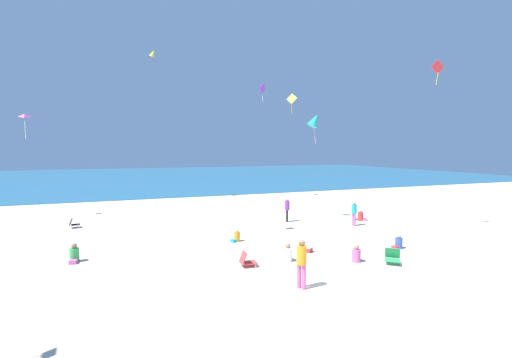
# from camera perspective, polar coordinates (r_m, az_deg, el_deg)

# --- Properties ---
(ground_plane) EXTENTS (120.00, 120.00, 0.00)m
(ground_plane) POSITION_cam_1_polar(r_m,az_deg,el_deg) (21.86, -3.31, -7.83)
(ground_plane) COLOR beige
(ocean_water) EXTENTS (120.00, 60.00, 0.05)m
(ocean_water) POSITION_cam_1_polar(r_m,az_deg,el_deg) (65.84, -15.48, 0.41)
(ocean_water) COLOR #236084
(ocean_water) RESTS_ON ground_plane
(beach_chair_far_right) EXTENTS (0.90, 0.90, 0.64)m
(beach_chair_far_right) POSITION_cam_1_polar(r_m,az_deg,el_deg) (16.24, 20.97, -11.53)
(beach_chair_far_right) COLOR #2D9956
(beach_chair_far_right) RESTS_ON ground_plane
(beach_chair_far_left) EXTENTS (0.68, 0.55, 0.63)m
(beach_chair_far_left) POSITION_cam_1_polar(r_m,az_deg,el_deg) (14.82, -1.51, -12.86)
(beach_chair_far_left) COLOR #D13D3D
(beach_chair_far_left) RESTS_ON ground_plane
(beach_chair_mid_beach) EXTENTS (0.67, 0.60, 0.59)m
(beach_chair_mid_beach) POSITION_cam_1_polar(r_m,az_deg,el_deg) (24.44, -27.15, -6.33)
(beach_chair_mid_beach) COLOR black
(beach_chair_mid_beach) RESTS_ON ground_plane
(cooler_box) EXTENTS (0.60, 0.63, 0.25)m
(cooler_box) POSITION_cam_1_polar(r_m,az_deg,el_deg) (17.06, 8.05, -11.04)
(cooler_box) COLOR red
(cooler_box) RESTS_ON ground_plane
(person_0) EXTENTS (0.46, 0.46, 1.72)m
(person_0) POSITION_cam_1_polar(r_m,az_deg,el_deg) (12.51, 7.29, -12.76)
(person_0) COLOR #D8599E
(person_0) RESTS_ON ground_plane
(person_1) EXTENTS (0.62, 0.66, 0.75)m
(person_1) POSITION_cam_1_polar(r_m,az_deg,el_deg) (16.03, 15.74, -11.64)
(person_1) COLOR #D8599E
(person_1) RESTS_ON ground_plane
(person_2) EXTENTS (0.33, 0.33, 1.53)m
(person_2) POSITION_cam_1_polar(r_m,az_deg,el_deg) (23.14, 15.41, -5.06)
(person_2) COLOR #D8599E
(person_2) RESTS_ON ground_plane
(person_3) EXTENTS (0.60, 0.38, 0.71)m
(person_3) POSITION_cam_1_polar(r_m,az_deg,el_deg) (18.69, 21.79, -9.50)
(person_3) COLOR blue
(person_3) RESTS_ON ground_plane
(person_4) EXTENTS (0.42, 0.66, 0.80)m
(person_4) POSITION_cam_1_polar(r_m,az_deg,el_deg) (17.20, -27.06, -10.79)
(person_4) COLOR green
(person_4) RESTS_ON ground_plane
(person_5) EXTENTS (0.41, 0.41, 1.60)m
(person_5) POSITION_cam_1_polar(r_m,az_deg,el_deg) (23.60, 4.99, -4.63)
(person_5) COLOR black
(person_5) RESTS_ON ground_plane
(person_6) EXTENTS (0.63, 0.71, 0.80)m
(person_6) POSITION_cam_1_polar(r_m,az_deg,el_deg) (15.56, 5.07, -11.90)
(person_6) COLOR white
(person_6) RESTS_ON ground_plane
(person_7) EXTENTS (0.59, 0.47, 0.67)m
(person_7) POSITION_cam_1_polar(r_m,az_deg,el_deg) (18.72, -3.15, -9.20)
(person_7) COLOR orange
(person_7) RESTS_ON ground_plane
(person_8) EXTENTS (0.71, 0.59, 0.79)m
(person_8) POSITION_cam_1_polar(r_m,az_deg,el_deg) (25.00, 16.45, -5.75)
(person_8) COLOR red
(person_8) RESTS_ON ground_plane
(kite_purple) EXTENTS (0.84, 0.74, 1.82)m
(kite_purple) POSITION_cam_1_polar(r_m,az_deg,el_deg) (34.63, 1.04, 14.25)
(kite_purple) COLOR purple
(kite_lime) EXTENTS (0.51, 0.56, 1.32)m
(kite_lime) POSITION_cam_1_polar(r_m,az_deg,el_deg) (23.61, 5.75, 12.56)
(kite_lime) COLOR #99DB33
(kite_magenta) EXTENTS (0.57, 0.44, 1.68)m
(kite_magenta) POSITION_cam_1_polar(r_m,az_deg,el_deg) (28.62, -33.06, 8.46)
(kite_magenta) COLOR #DB3DA8
(kite_teal) EXTENTS (0.99, 0.73, 1.93)m
(kite_teal) POSITION_cam_1_polar(r_m,az_deg,el_deg) (22.51, 9.35, 9.25)
(kite_teal) COLOR #1EADAD
(kite_red) EXTENTS (0.82, 0.17, 1.39)m
(kite_red) POSITION_cam_1_polar(r_m,az_deg,el_deg) (23.29, 27.03, 15.60)
(kite_red) COLOR red
(kite_yellow) EXTENTS (0.77, 0.66, 1.26)m
(kite_yellow) POSITION_cam_1_polar(r_m,az_deg,el_deg) (35.23, -16.17, 18.72)
(kite_yellow) COLOR yellow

